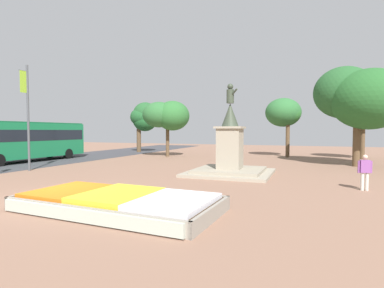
% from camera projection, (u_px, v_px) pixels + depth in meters
% --- Properties ---
extents(ground_plane, '(89.23, 89.23, 0.00)m').
position_uv_depth(ground_plane, '(55.00, 199.00, 11.05)').
color(ground_plane, '#8C6651').
extents(flower_planter, '(6.64, 3.44, 0.56)m').
position_uv_depth(flower_planter, '(118.00, 202.00, 9.49)').
color(flower_planter, '#38281C').
rests_on(flower_planter, ground_plane).
extents(statue_monument, '(4.73, 4.73, 5.24)m').
position_uv_depth(statue_monument, '(230.00, 155.00, 17.40)').
color(statue_monument, '#A09681').
rests_on(statue_monument, ground_plane).
extents(banner_pole, '(0.14, 0.63, 6.62)m').
position_uv_depth(banner_pole, '(28.00, 115.00, 18.73)').
color(banner_pole, '#4C5156').
rests_on(banner_pole, ground_plane).
extents(city_bus, '(2.58, 10.91, 3.23)m').
position_uv_depth(city_bus, '(24.00, 139.00, 24.14)').
color(city_bus, '#197A47').
rests_on(city_bus, ground_plane).
extents(pedestrian_with_handbag, '(0.56, 0.28, 1.52)m').
position_uv_depth(pedestrian_with_handbag, '(365.00, 170.00, 12.63)').
color(pedestrian_with_handbag, beige).
rests_on(pedestrian_with_handbag, ground_plane).
extents(park_tree_far_left, '(4.41, 3.68, 5.39)m').
position_uv_depth(park_tree_far_left, '(167.00, 115.00, 28.75)').
color(park_tree_far_left, brown).
rests_on(park_tree_far_left, ground_plane).
extents(park_tree_behind_statue, '(6.14, 5.44, 7.19)m').
position_uv_depth(park_tree_behind_statue, '(362.00, 96.00, 21.00)').
color(park_tree_behind_statue, brown).
rests_on(park_tree_behind_statue, ground_plane).
extents(park_tree_far_right, '(3.41, 3.70, 5.70)m').
position_uv_depth(park_tree_far_right, '(284.00, 113.00, 29.01)').
color(park_tree_far_right, brown).
rests_on(park_tree_far_right, ground_plane).
extents(park_tree_street_side, '(3.65, 3.81, 5.89)m').
position_uv_depth(park_tree_street_side, '(363.00, 110.00, 26.57)').
color(park_tree_street_side, brown).
rests_on(park_tree_street_side, ground_plane).
extents(park_tree_mid_canopy, '(3.20, 2.94, 5.88)m').
position_uv_depth(park_tree_mid_canopy, '(144.00, 117.00, 35.33)').
color(park_tree_mid_canopy, brown).
rests_on(park_tree_mid_canopy, ground_plane).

